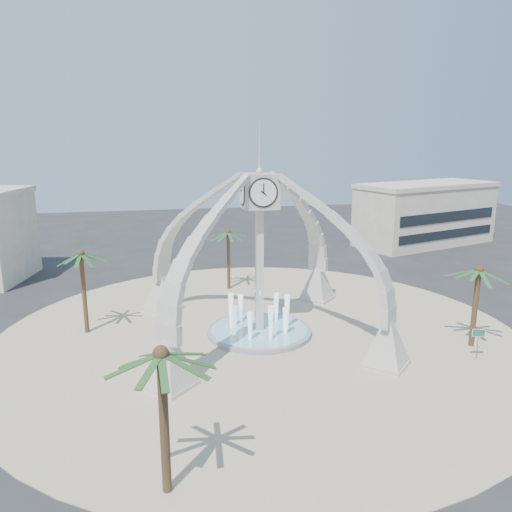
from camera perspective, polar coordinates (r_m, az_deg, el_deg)
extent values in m
plane|color=#282828|center=(38.95, 0.37, -8.93)|extent=(140.00, 140.00, 0.00)
cylinder|color=#BAAB8A|center=(38.93, 0.37, -8.89)|extent=(40.00, 40.00, 0.06)
cube|color=beige|center=(37.35, 0.39, -1.96)|extent=(0.55, 0.55, 9.80)
cube|color=beige|center=(36.20, 0.40, 7.46)|extent=(2.50, 2.50, 2.50)
cone|color=beige|center=(36.00, 0.41, 12.61)|extent=(0.20, 0.20, 4.00)
cylinder|color=white|center=(34.95, 0.86, 7.24)|extent=(1.84, 0.04, 1.84)
pyramid|color=beige|center=(46.66, 7.04, -3.11)|extent=(3.80, 3.80, 3.20)
pyramid|color=beige|center=(44.28, -10.60, -4.16)|extent=(3.80, 3.80, 3.20)
pyramid|color=beige|center=(31.08, -9.87, -11.97)|extent=(3.80, 3.80, 3.20)
pyramid|color=beige|center=(34.39, 14.74, -9.65)|extent=(3.80, 3.80, 3.20)
cylinder|color=#9B9B9E|center=(38.87, 0.38, -8.66)|extent=(8.00, 8.00, 0.40)
cylinder|color=#93D1DC|center=(38.79, 0.38, -8.36)|extent=(7.40, 7.40, 0.04)
cone|color=white|center=(38.22, 0.38, -6.13)|extent=(0.60, 0.60, 3.20)
cube|color=beige|center=(74.35, 18.75, 4.39)|extent=(21.49, 13.79, 8.00)
cube|color=beige|center=(73.84, 19.01, 7.68)|extent=(21.87, 14.17, 0.60)
cylinder|color=brown|center=(39.06, 23.74, -5.46)|extent=(0.38, 0.38, 5.88)
cylinder|color=brown|center=(40.31, -19.05, -4.04)|extent=(0.34, 0.34, 6.45)
cylinder|color=brown|center=(49.27, -3.16, -0.50)|extent=(0.34, 0.34, 5.91)
cylinder|color=brown|center=(22.14, -10.45, -18.36)|extent=(0.40, 0.40, 6.52)
cylinder|color=slate|center=(37.46, 23.99, -9.16)|extent=(0.08, 0.08, 2.35)
cube|color=#186145|center=(37.17, 24.11, -8.01)|extent=(0.78, 0.26, 0.47)
cube|color=white|center=(37.17, 24.11, -8.01)|extent=(0.84, 0.26, 0.54)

